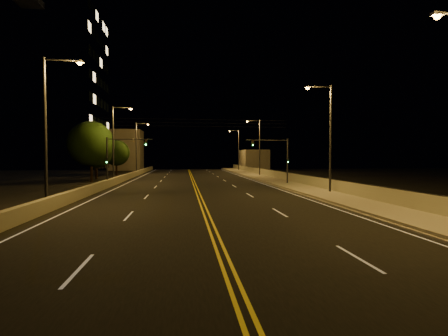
{
  "coord_description": "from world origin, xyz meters",
  "views": [
    {
      "loc": [
        -1.33,
        -8.68,
        3.44
      ],
      "look_at": [
        2.0,
        18.0,
        2.5
      ],
      "focal_mm": 26.0,
      "sensor_mm": 36.0,
      "label": 1
    }
  ],
  "objects": [
    {
      "name": "distant_building_right",
      "position": [
        16.5,
        72.87,
        2.57
      ],
      "size": [
        6.0,
        10.0,
        5.15
      ],
      "primitive_type": "cube",
      "color": "gray",
      "rests_on": "ground"
    },
    {
      "name": "building_tower",
      "position": [
        -28.48,
        53.22,
        15.22
      ],
      "size": [
        24.0,
        15.0,
        31.59
      ],
      "color": "gray",
      "rests_on": "ground"
    },
    {
      "name": "tree_1",
      "position": [
        -14.94,
        44.24,
        4.03
      ],
      "size": [
        4.73,
        4.73,
        6.41
      ],
      "color": "black",
      "rests_on": "ground"
    },
    {
      "name": "lane_markings",
      "position": [
        0.0,
        19.93,
        0.02
      ],
      "size": [
        17.32,
        116.0,
        0.0
      ],
      "color": "silver",
      "rests_on": "road"
    },
    {
      "name": "traffic_signal_left",
      "position": [
        -8.74,
        28.78,
        3.59
      ],
      "size": [
        5.11,
        0.31,
        5.6
      ],
      "color": "#2D2D33",
      "rests_on": "ground"
    },
    {
      "name": "parapet_wall",
      "position": [
        12.45,
        20.0,
        0.8
      ],
      "size": [
        0.3,
        120.0,
        1.0
      ],
      "primitive_type": "cube",
      "color": "gray",
      "rests_on": "sidewalk"
    },
    {
      "name": "streetlight_5",
      "position": [
        -9.94,
        33.92,
        5.64
      ],
      "size": [
        2.55,
        0.28,
        9.83
      ],
      "color": "#2D2D33",
      "rests_on": "ground"
    },
    {
      "name": "streetlight_4",
      "position": [
        -9.94,
        13.57,
        5.64
      ],
      "size": [
        2.55,
        0.28,
        9.83
      ],
      "color": "#2D2D33",
      "rests_on": "ground"
    },
    {
      "name": "distant_building_left",
      "position": [
        -16.0,
        76.95,
        5.1
      ],
      "size": [
        8.0,
        8.0,
        10.21
      ],
      "primitive_type": "cube",
      "color": "gray",
      "rests_on": "ground"
    },
    {
      "name": "tree_2",
      "position": [
        -13.96,
        54.69,
        4.18
      ],
      "size": [
        4.9,
        4.9,
        6.64
      ],
      "color": "black",
      "rests_on": "ground"
    },
    {
      "name": "ground",
      "position": [
        0.0,
        0.0,
        0.0
      ],
      "size": [
        160.0,
        160.0,
        0.0
      ],
      "primitive_type": "plane",
      "color": "black",
      "rests_on": "ground"
    },
    {
      "name": "curb",
      "position": [
        8.93,
        20.0,
        0.07
      ],
      "size": [
        0.14,
        120.0,
        0.15
      ],
      "primitive_type": "cube",
      "color": "gray",
      "rests_on": "ground"
    },
    {
      "name": "tree_0",
      "position": [
        -13.78,
        37.22,
        5.21
      ],
      "size": [
        6.09,
        6.09,
        8.26
      ],
      "color": "black",
      "rests_on": "ground"
    },
    {
      "name": "traffic_signal_right",
      "position": [
        9.94,
        28.78,
        3.59
      ],
      "size": [
        5.11,
        0.31,
        5.6
      ],
      "color": "#2D2D33",
      "rests_on": "ground"
    },
    {
      "name": "road",
      "position": [
        0.0,
        20.0,
        0.01
      ],
      "size": [
        18.0,
        120.0,
        0.02
      ],
      "primitive_type": "cube",
      "color": "black",
      "rests_on": "ground"
    },
    {
      "name": "streetlight_1",
      "position": [
        11.54,
        19.1,
        5.64
      ],
      "size": [
        2.55,
        0.28,
        9.83
      ],
      "color": "#2D2D33",
      "rests_on": "ground"
    },
    {
      "name": "streetlight_6",
      "position": [
        -9.94,
        54.15,
        5.64
      ],
      "size": [
        2.55,
        0.28,
        9.83
      ],
      "color": "#2D2D33",
      "rests_on": "ground"
    },
    {
      "name": "jersey_barrier",
      "position": [
        -9.77,
        20.0,
        0.44
      ],
      "size": [
        0.45,
        120.0,
        0.88
      ],
      "primitive_type": "cube",
      "color": "gray",
      "rests_on": "ground"
    },
    {
      "name": "streetlight_3",
      "position": [
        11.54,
        68.02,
        5.64
      ],
      "size": [
        2.55,
        0.28,
        9.83
      ],
      "color": "#2D2D33",
      "rests_on": "ground"
    },
    {
      "name": "sidewalk",
      "position": [
        10.8,
        20.0,
        0.15
      ],
      "size": [
        3.6,
        120.0,
        0.3
      ],
      "primitive_type": "cube",
      "color": "gray",
      "rests_on": "ground"
    },
    {
      "name": "parapet_rail",
      "position": [
        12.45,
        20.0,
        1.33
      ],
      "size": [
        0.06,
        120.0,
        0.06
      ],
      "primitive_type": "cylinder",
      "rotation": [
        1.57,
        0.0,
        0.0
      ],
      "color": "black",
      "rests_on": "parapet_wall"
    },
    {
      "name": "streetlight_2",
      "position": [
        11.54,
        46.46,
        5.64
      ],
      "size": [
        2.55,
        0.28,
        9.83
      ],
      "color": "#2D2D33",
      "rests_on": "ground"
    },
    {
      "name": "overhead_wires",
      "position": [
        0.0,
        29.5,
        7.4
      ],
      "size": [
        22.0,
        0.03,
        0.83
      ],
      "color": "black"
    }
  ]
}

